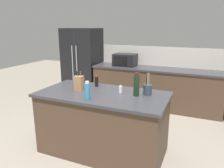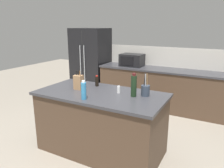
{
  "view_description": "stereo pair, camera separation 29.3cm",
  "coord_description": "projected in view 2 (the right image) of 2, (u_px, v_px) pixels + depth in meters",
  "views": [
    {
      "loc": [
        1.33,
        -2.72,
        1.89
      ],
      "look_at": [
        0.0,
        0.35,
        0.99
      ],
      "focal_mm": 35.0,
      "sensor_mm": 36.0,
      "label": 1
    },
    {
      "loc": [
        1.59,
        -2.59,
        1.89
      ],
      "look_at": [
        0.0,
        0.35,
        0.99
      ],
      "focal_mm": 35.0,
      "sensor_mm": 36.0,
      "label": 2
    }
  ],
  "objects": [
    {
      "name": "ground_plane",
      "position": [
        101.0,
        150.0,
        3.42
      ],
      "size": [
        14.0,
        14.0,
        0.0
      ],
      "primitive_type": "plane",
      "color": "gray"
    },
    {
      "name": "kitchen_island",
      "position": [
        101.0,
        122.0,
        3.3
      ],
      "size": [
        1.89,
        0.95,
        0.94
      ],
      "color": "#4C3828",
      "rests_on": "ground_plane"
    },
    {
      "name": "utensil_crock",
      "position": [
        145.0,
        90.0,
        3.02
      ],
      "size": [
        0.12,
        0.12,
        0.32
      ],
      "color": "#333D4C",
      "rests_on": "kitchen_island"
    },
    {
      "name": "wall_backsplash",
      "position": [
        167.0,
        57.0,
        5.11
      ],
      "size": [
        2.93,
        0.03,
        0.46
      ],
      "primitive_type": "cube",
      "color": "beige",
      "rests_on": "back_counter_run"
    },
    {
      "name": "dish_soap_bottle",
      "position": [
        84.0,
        91.0,
        2.87
      ],
      "size": [
        0.07,
        0.07,
        0.26
      ],
      "color": "#3384BC",
      "rests_on": "kitchen_island"
    },
    {
      "name": "back_counter_run",
      "position": [
        162.0,
        89.0,
        5.03
      ],
      "size": [
        2.97,
        0.66,
        0.94
      ],
      "color": "#4C3828",
      "rests_on": "ground_plane"
    },
    {
      "name": "wine_bottle",
      "position": [
        134.0,
        86.0,
        2.98
      ],
      "size": [
        0.08,
        0.08,
        0.33
      ],
      "color": "black",
      "rests_on": "kitchen_island"
    },
    {
      "name": "refrigerator",
      "position": [
        91.0,
        63.0,
        5.87
      ],
      "size": [
        0.91,
        0.75,
        1.82
      ],
      "color": "black",
      "rests_on": "ground_plane"
    },
    {
      "name": "knife_block",
      "position": [
        79.0,
        82.0,
        3.33
      ],
      "size": [
        0.13,
        0.1,
        0.29
      ],
      "rotation": [
        0.0,
        0.0,
        0.01
      ],
      "color": "#A87C54",
      "rests_on": "kitchen_island"
    },
    {
      "name": "microwave",
      "position": [
        132.0,
        60.0,
        5.22
      ],
      "size": [
        0.53,
        0.39,
        0.29
      ],
      "color": "black",
      "rests_on": "back_counter_run"
    },
    {
      "name": "salt_shaker",
      "position": [
        119.0,
        90.0,
        3.16
      ],
      "size": [
        0.05,
        0.05,
        0.11
      ],
      "color": "silver",
      "rests_on": "kitchen_island"
    },
    {
      "name": "soy_sauce_bottle",
      "position": [
        97.0,
        81.0,
        3.51
      ],
      "size": [
        0.06,
        0.06,
        0.18
      ],
      "color": "black",
      "rests_on": "kitchen_island"
    }
  ]
}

